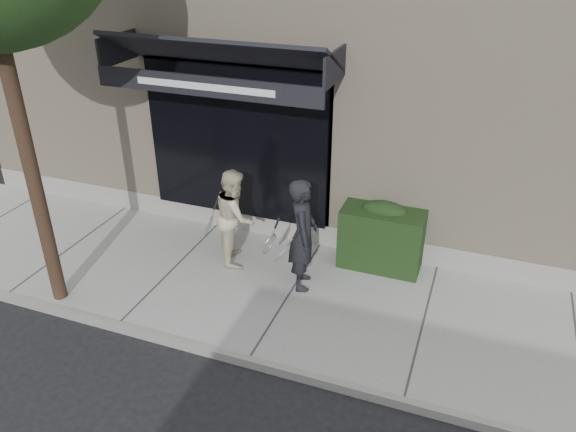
% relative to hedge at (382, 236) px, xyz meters
% --- Properties ---
extents(ground, '(80.00, 80.00, 0.00)m').
position_rel_hedge_xyz_m(ground, '(-1.10, -1.25, -0.66)').
color(ground, black).
rests_on(ground, ground).
extents(sidewalk, '(20.00, 3.00, 0.12)m').
position_rel_hedge_xyz_m(sidewalk, '(-1.10, -1.25, -0.60)').
color(sidewalk, gray).
rests_on(sidewalk, ground).
extents(curb, '(20.00, 0.10, 0.14)m').
position_rel_hedge_xyz_m(curb, '(-1.10, -2.80, -0.59)').
color(curb, gray).
rests_on(curb, ground).
extents(building_facade, '(14.30, 8.04, 5.64)m').
position_rel_hedge_xyz_m(building_facade, '(-1.11, 3.71, 2.08)').
color(building_facade, '#C6B597').
rests_on(building_facade, ground).
extents(hedge, '(1.30, 0.70, 1.14)m').
position_rel_hedge_xyz_m(hedge, '(0.00, 0.00, 0.00)').
color(hedge, black).
rests_on(hedge, sidewalk).
extents(pedestrian_front, '(0.82, 0.87, 1.77)m').
position_rel_hedge_xyz_m(pedestrian_front, '(-1.01, -0.99, 0.35)').
color(pedestrian_front, black).
rests_on(pedestrian_front, sidewalk).
extents(pedestrian_back, '(0.87, 0.97, 1.60)m').
position_rel_hedge_xyz_m(pedestrian_back, '(-2.26, -0.67, 0.26)').
color(pedestrian_back, beige).
rests_on(pedestrian_back, sidewalk).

